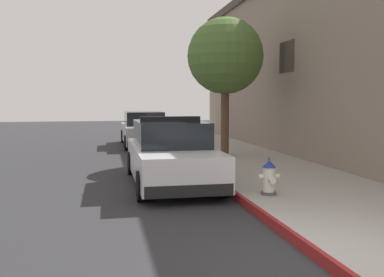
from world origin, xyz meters
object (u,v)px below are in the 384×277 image
Objects in this scene: police_cruiser at (171,154)px; street_tree at (225,57)px; parked_car_silver_ahead at (144,130)px; fire_hydrant at (269,178)px.

street_tree reaches higher than police_cruiser.
police_cruiser is 1.03× the size of street_tree.
parked_car_silver_ahead reaches higher than fire_hydrant.
police_cruiser is 6.37× the size of fire_hydrant.
street_tree is (2.29, -5.47, 2.81)m from parked_car_silver_ahead.
parked_car_silver_ahead is (0.17, 9.36, -0.00)m from police_cruiser.
fire_hydrant is 0.16× the size of street_tree.
parked_car_silver_ahead is at bearing 88.95° from police_cruiser.
police_cruiser is 5.40m from street_tree.
police_cruiser reaches higher than fire_hydrant.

